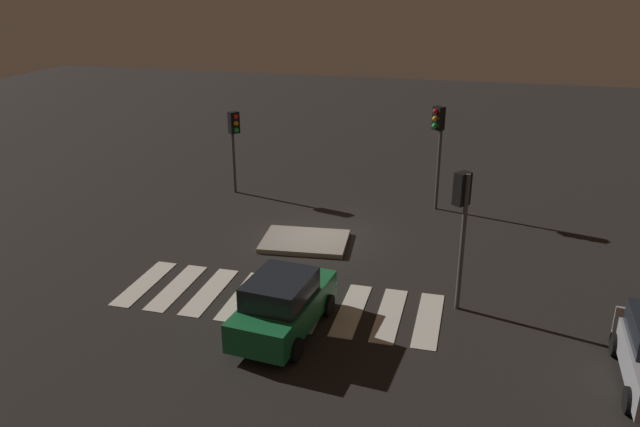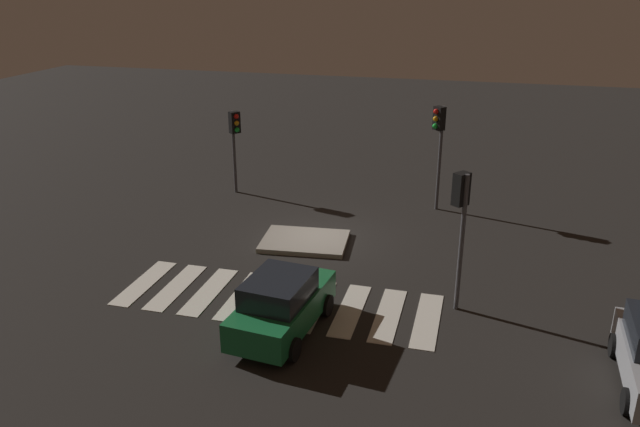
{
  "view_description": "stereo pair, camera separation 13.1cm",
  "coord_description": "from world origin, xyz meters",
  "views": [
    {
      "loc": [
        5.52,
        -21.23,
        9.42
      ],
      "look_at": [
        0.0,
        0.0,
        1.0
      ],
      "focal_mm": 34.94,
      "sensor_mm": 36.0,
      "label": 1
    },
    {
      "loc": [
        5.64,
        -21.19,
        9.42
      ],
      "look_at": [
        0.0,
        0.0,
        1.0
      ],
      "focal_mm": 34.94,
      "sensor_mm": 36.0,
      "label": 2
    }
  ],
  "objects": [
    {
      "name": "ground_plane",
      "position": [
        0.0,
        0.0,
        0.0
      ],
      "size": [
        80.0,
        80.0,
        0.0
      ],
      "primitive_type": "plane",
      "color": "black"
    },
    {
      "name": "traffic_island",
      "position": [
        -0.42,
        -0.67,
        0.09
      ],
      "size": [
        3.35,
        2.64,
        0.18
      ],
      "color": "gray",
      "rests_on": "ground"
    },
    {
      "name": "car_green",
      "position": [
        0.69,
        -6.74,
        0.87
      ],
      "size": [
        2.24,
        4.2,
        1.77
      ],
      "rotation": [
        0.0,
        0.0,
        1.46
      ],
      "color": "#196B38",
      "rests_on": "ground"
    },
    {
      "name": "traffic_light_west",
      "position": [
        -5.04,
        4.13,
        2.88
      ],
      "size": [
        0.53,
        0.54,
        3.79
      ],
      "rotation": [
        0.0,
        0.0,
        -0.69
      ],
      "color": "#47474C",
      "rests_on": "ground"
    },
    {
      "name": "traffic_light_north",
      "position": [
        3.93,
        4.23,
        3.38
      ],
      "size": [
        0.54,
        0.53,
        4.46
      ],
      "rotation": [
        0.0,
        0.0,
        -2.32
      ],
      "color": "#47474C",
      "rests_on": "ground"
    },
    {
      "name": "traffic_light_east",
      "position": [
        5.24,
        -4.09,
        3.22
      ],
      "size": [
        0.53,
        0.54,
        4.24
      ],
      "rotation": [
        0.0,
        0.0,
        2.48
      ],
      "color": "#47474C",
      "rests_on": "ground"
    },
    {
      "name": "crosswalk_near",
      "position": [
        0.0,
        -5.1,
        0.01
      ],
      "size": [
        9.9,
        3.2,
        0.02
      ],
      "color": "silver",
      "rests_on": "ground"
    }
  ]
}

